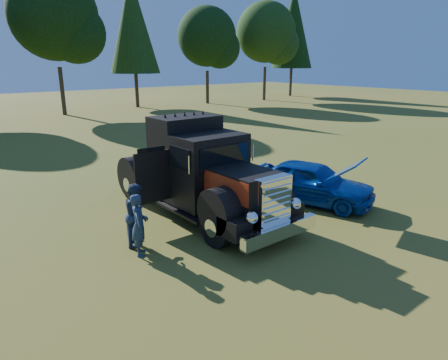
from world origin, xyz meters
The scene contains 5 objects.
ground centered at (0.00, 0.00, 0.00)m, with size 120.00×120.00×0.00m, color #405719.
diamond_t_truck centered at (-0.65, 2.50, 1.28)m, with size 3.38×7.16×3.00m.
hotrod_coupe centered at (2.90, 1.09, 0.72)m, with size 2.87×4.50×1.89m.
spectator_near centered at (-3.44, 1.26, 0.79)m, with size 0.58×0.38×1.58m, color #1C1F42.
spectator_far centered at (-3.20, 1.82, 0.83)m, with size 0.81×0.63×1.66m, color #1F2D4A.
Camera 1 is at (-7.50, -7.09, 4.64)m, focal length 32.00 mm.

